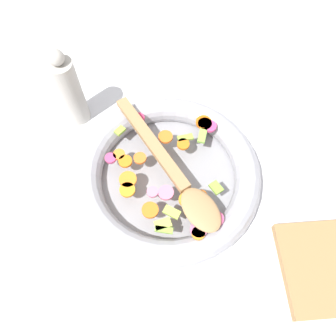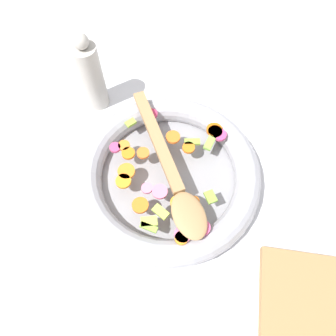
{
  "view_description": "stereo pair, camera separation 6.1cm",
  "coord_description": "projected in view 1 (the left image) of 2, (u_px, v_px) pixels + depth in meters",
  "views": [
    {
      "loc": [
        -0.02,
        -0.28,
        0.59
      ],
      "look_at": [
        0.0,
        0.0,
        0.05
      ],
      "focal_mm": 35.0,
      "sensor_mm": 36.0,
      "label": 1
    },
    {
      "loc": [
        0.04,
        -0.27,
        0.59
      ],
      "look_at": [
        0.0,
        0.0,
        0.05
      ],
      "focal_mm": 35.0,
      "sensor_mm": 36.0,
      "label": 2
    }
  ],
  "objects": [
    {
      "name": "ground_plane",
      "position": [
        168.0,
        179.0,
        0.65
      ],
      "size": [
        4.0,
        4.0,
        0.0
      ],
      "primitive_type": "plane",
      "color": "silver"
    },
    {
      "name": "wooden_spoon",
      "position": [
        175.0,
        174.0,
        0.59
      ],
      "size": [
        0.19,
        0.3,
        0.01
      ],
      "color": "#A87F51",
      "rests_on": "chopped_vegetables"
    },
    {
      "name": "skillet",
      "position": [
        168.0,
        174.0,
        0.63
      ],
      "size": [
        0.36,
        0.36,
        0.05
      ],
      "color": "gray",
      "rests_on": "ground_plane"
    },
    {
      "name": "chopped_vegetables",
      "position": [
        171.0,
        174.0,
        0.6
      ],
      "size": [
        0.23,
        0.27,
        0.01
      ],
      "color": "orange",
      "rests_on": "skillet"
    },
    {
      "name": "pepper_mill",
      "position": [
        69.0,
        91.0,
        0.65
      ],
      "size": [
        0.05,
        0.05,
        0.19
      ],
      "color": "#B2ADA3",
      "rests_on": "ground_plane"
    }
  ]
}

